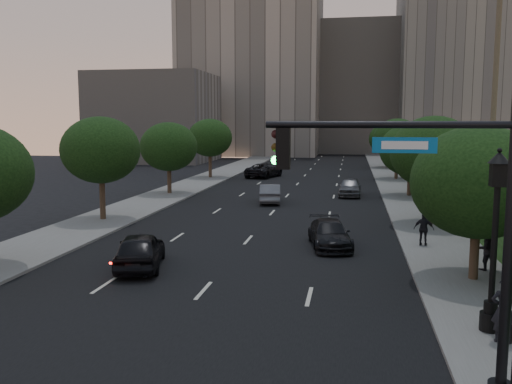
% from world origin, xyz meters
% --- Properties ---
extents(ground, '(160.00, 160.00, 0.00)m').
position_xyz_m(ground, '(0.00, 0.00, 0.00)').
color(ground, black).
rests_on(ground, ground).
extents(road_surface, '(16.00, 140.00, 0.02)m').
position_xyz_m(road_surface, '(0.00, 30.00, 0.01)').
color(road_surface, black).
rests_on(road_surface, ground).
extents(sidewalk_right, '(4.50, 140.00, 0.15)m').
position_xyz_m(sidewalk_right, '(10.25, 30.00, 0.07)').
color(sidewalk_right, slate).
rests_on(sidewalk_right, ground).
extents(sidewalk_left, '(4.50, 140.00, 0.15)m').
position_xyz_m(sidewalk_left, '(-10.25, 30.00, 0.07)').
color(sidewalk_left, slate).
rests_on(sidewalk_left, ground).
extents(parapet_wall, '(0.35, 90.00, 0.70)m').
position_xyz_m(parapet_wall, '(13.50, 28.00, 4.35)').
color(parapet_wall, slate).
rests_on(parapet_wall, embankment).
extents(office_block_left, '(26.00, 20.00, 32.00)m').
position_xyz_m(office_block_left, '(-14.00, 92.00, 16.00)').
color(office_block_left, gray).
rests_on(office_block_left, ground).
extents(office_block_mid, '(22.00, 18.00, 26.00)m').
position_xyz_m(office_block_mid, '(6.00, 102.00, 13.00)').
color(office_block_mid, '#9B978E').
rests_on(office_block_mid, ground).
extents(office_block_right, '(20.00, 22.00, 36.00)m').
position_xyz_m(office_block_right, '(24.00, 96.00, 18.00)').
color(office_block_right, gray).
rests_on(office_block_right, ground).
extents(office_block_filler, '(18.00, 16.00, 14.00)m').
position_xyz_m(office_block_filler, '(-26.00, 70.00, 7.00)').
color(office_block_filler, '#9B978E').
rests_on(office_block_filler, ground).
extents(tree_right_a, '(5.20, 5.20, 6.24)m').
position_xyz_m(tree_right_a, '(10.30, 8.00, 4.02)').
color(tree_right_a, '#38281C').
rests_on(tree_right_a, ground).
extents(tree_right_b, '(5.20, 5.20, 6.74)m').
position_xyz_m(tree_right_b, '(10.30, 20.00, 4.52)').
color(tree_right_b, '#38281C').
rests_on(tree_right_b, ground).
extents(tree_right_c, '(5.20, 5.20, 6.24)m').
position_xyz_m(tree_right_c, '(10.30, 33.00, 4.02)').
color(tree_right_c, '#38281C').
rests_on(tree_right_c, ground).
extents(tree_right_d, '(5.20, 5.20, 6.74)m').
position_xyz_m(tree_right_d, '(10.30, 47.00, 4.52)').
color(tree_right_d, '#38281C').
rests_on(tree_right_d, ground).
extents(tree_right_e, '(5.20, 5.20, 6.24)m').
position_xyz_m(tree_right_e, '(10.30, 62.00, 4.02)').
color(tree_right_e, '#38281C').
rests_on(tree_right_e, ground).
extents(tree_left_b, '(5.00, 5.00, 6.71)m').
position_xyz_m(tree_left_b, '(-10.30, 18.00, 4.58)').
color(tree_left_b, '#38281C').
rests_on(tree_left_b, ground).
extents(tree_left_c, '(5.00, 5.00, 6.34)m').
position_xyz_m(tree_left_c, '(-10.30, 31.00, 4.21)').
color(tree_left_c, '#38281C').
rests_on(tree_left_c, ground).
extents(tree_left_d, '(5.00, 5.00, 6.71)m').
position_xyz_m(tree_left_d, '(-10.30, 45.00, 4.58)').
color(tree_left_d, '#38281C').
rests_on(tree_left_d, ground).
extents(traffic_signal_mast, '(5.68, 0.56, 7.00)m').
position_xyz_m(traffic_signal_mast, '(7.76, -1.79, 3.67)').
color(traffic_signal_mast, black).
rests_on(traffic_signal_mast, ground).
extents(street_lamp, '(0.64, 0.64, 5.62)m').
position_xyz_m(street_lamp, '(9.60, 2.38, 2.63)').
color(street_lamp, black).
rests_on(street_lamp, ground).
extents(sedan_near_left, '(3.01, 5.02, 1.60)m').
position_xyz_m(sedan_near_left, '(-3.60, 7.69, 0.80)').
color(sedan_near_left, black).
rests_on(sedan_near_left, ground).
extents(sedan_mid_left, '(2.21, 4.71, 1.49)m').
position_xyz_m(sedan_mid_left, '(-0.87, 27.79, 0.75)').
color(sedan_mid_left, '#595B60').
rests_on(sedan_mid_left, ground).
extents(sedan_far_left, '(4.15, 6.35, 1.62)m').
position_xyz_m(sedan_far_left, '(-4.46, 47.20, 0.81)').
color(sedan_far_left, black).
rests_on(sedan_far_left, ground).
extents(sedan_near_right, '(2.70, 4.92, 1.35)m').
position_xyz_m(sedan_near_right, '(4.40, 13.15, 0.68)').
color(sedan_near_right, black).
rests_on(sedan_near_right, ground).
extents(sedan_far_right, '(1.98, 4.69, 1.58)m').
position_xyz_m(sedan_far_right, '(5.32, 32.76, 0.79)').
color(sedan_far_right, '#56585D').
rests_on(sedan_far_right, ground).
extents(pedestrian_a, '(0.75, 0.55, 1.88)m').
position_xyz_m(pedestrian_a, '(9.74, 1.51, 1.09)').
color(pedestrian_a, black).
rests_on(pedestrian_a, sidewalk_right).
extents(pedestrian_b, '(1.00, 0.85, 1.81)m').
position_xyz_m(pedestrian_b, '(11.08, 9.44, 1.06)').
color(pedestrian_b, black).
rests_on(pedestrian_b, sidewalk_right).
extents(pedestrian_c, '(1.06, 0.63, 1.70)m').
position_xyz_m(pedestrian_c, '(9.09, 13.73, 1.00)').
color(pedestrian_c, black).
rests_on(pedestrian_c, sidewalk_right).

